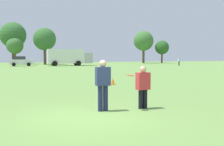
% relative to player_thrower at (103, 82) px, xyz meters
% --- Properties ---
extents(ground_plane, '(148.64, 148.64, 0.00)m').
position_rel_player_thrower_xyz_m(ground_plane, '(-0.60, -0.73, -0.99)').
color(ground_plane, '#6B9347').
extents(player_thrower, '(0.49, 0.29, 1.76)m').
position_rel_player_thrower_xyz_m(player_thrower, '(0.00, 0.00, 0.00)').
color(player_thrower, '#1E234C').
rests_on(player_thrower, ground).
extents(player_defender, '(0.50, 0.32, 1.54)m').
position_rel_player_thrower_xyz_m(player_defender, '(1.49, -0.06, -0.14)').
color(player_defender, black).
rests_on(player_defender, ground).
extents(frisbee, '(0.27, 0.27, 0.07)m').
position_rel_player_thrower_xyz_m(frisbee, '(0.92, -0.22, 0.24)').
color(frisbee, '#E54C33').
extents(traffic_cone, '(0.32, 0.32, 0.48)m').
position_rel_player_thrower_xyz_m(traffic_cone, '(3.32, 8.28, -0.77)').
color(traffic_cone, '#D8590C').
rests_on(traffic_cone, ground).
extents(parked_car_center, '(4.25, 2.31, 1.82)m').
position_rel_player_thrower_xyz_m(parked_car_center, '(-1.56, 45.14, -0.07)').
color(parked_car_center, silver).
rests_on(parked_car_center, ground).
extents(box_truck, '(8.56, 3.17, 3.18)m').
position_rel_player_thrower_xyz_m(box_truck, '(7.22, 44.18, 0.76)').
color(box_truck, white).
rests_on(box_truck, ground).
extents(bystander_sideline_watcher, '(0.29, 0.47, 1.68)m').
position_rel_player_thrower_xyz_m(bystander_sideline_watcher, '(27.23, 37.11, -0.04)').
color(bystander_sideline_watcher, '#4C4C51').
rests_on(bystander_sideline_watcher, ground).
extents(tree_center_elm, '(5.88, 5.88, 9.56)m').
position_rel_player_thrower_xyz_m(tree_center_elm, '(-2.85, 58.35, 5.58)').
color(tree_center_elm, brown).
rests_on(tree_center_elm, ground).
extents(tree_east_birch, '(3.70, 3.70, 6.02)m').
position_rel_player_thrower_xyz_m(tree_east_birch, '(-2.50, 56.27, 3.14)').
color(tree_east_birch, brown).
rests_on(tree_east_birch, ground).
extents(tree_east_oak, '(4.92, 4.92, 7.99)m').
position_rel_player_thrower_xyz_m(tree_east_oak, '(3.62, 53.01, 4.50)').
color(tree_east_oak, brown).
rests_on(tree_east_oak, ground).
extents(tree_far_east_pine, '(5.15, 5.15, 8.37)m').
position_rel_player_thrower_xyz_m(tree_far_east_pine, '(29.17, 56.67, 4.76)').
color(tree_far_east_pine, brown).
rests_on(tree_far_east_pine, ground).
extents(tree_far_west_pine, '(3.63, 3.63, 5.90)m').
position_rel_player_thrower_xyz_m(tree_far_west_pine, '(33.75, 55.11, 3.07)').
color(tree_far_west_pine, brown).
rests_on(tree_far_west_pine, ground).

